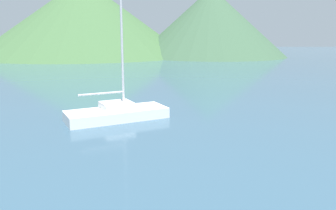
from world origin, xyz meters
The scene contains 3 objects.
sailboat_inner centered at (-2.02, 16.10, 0.41)m, with size 5.54×4.00×8.37m.
hill_west centered at (-15.08, 71.08, 7.83)m, with size 43.78×43.78×15.65m.
hill_central centered at (11.18, 68.26, 6.83)m, with size 30.83×30.83×13.66m.
Camera 1 is at (0.08, -0.59, 4.34)m, focal length 35.00 mm.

